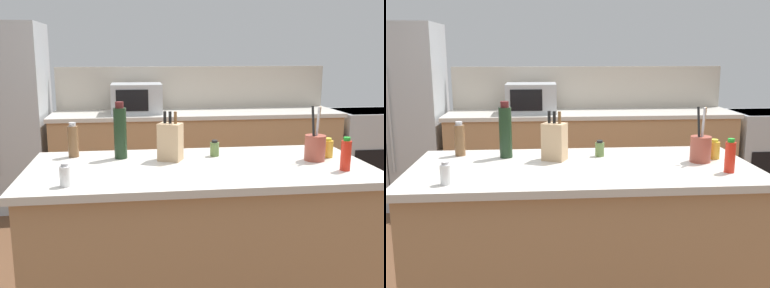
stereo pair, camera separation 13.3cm
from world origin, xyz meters
The scene contains 13 objects.
back_counter_run centered at (0.30, 2.20, 0.47)m, with size 3.00×0.66×0.94m.
wall_backsplash centered at (0.30, 2.52, 1.17)m, with size 2.96×0.03×0.46m, color #B2A899.
kitchen_island centered at (0.00, 0.00, 0.47)m, with size 1.93×0.90×0.94m.
range_oven centered at (2.22, 2.20, 0.47)m, with size 0.76×0.65×0.92m.
microwave centered at (-0.33, 2.20, 1.09)m, with size 0.51×0.39×0.30m.
knife_block centered at (-0.16, 0.14, 1.05)m, with size 0.16×0.15×0.29m.
utensil_crock centered at (0.69, 0.03, 1.02)m, with size 0.12×0.12×0.32m.
salt_shaker centered at (-0.69, -0.31, 0.99)m, with size 0.06×0.06×0.11m.
pepper_grinder centered at (-0.73, 0.31, 1.04)m, with size 0.06×0.06×0.21m.
wine_bottle centered at (-0.45, 0.23, 1.10)m, with size 0.08×0.08×0.34m.
honey_jar centered at (0.79, 0.10, 0.99)m, with size 0.07×0.07×0.12m.
hot_sauce_bottle centered at (0.76, -0.21, 1.03)m, with size 0.05×0.05×0.18m.
spice_jar_oregano centered at (0.12, 0.22, 0.99)m, with size 0.06×0.06×0.10m.
Camera 1 is at (-0.36, -2.42, 1.58)m, focal length 42.00 mm.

